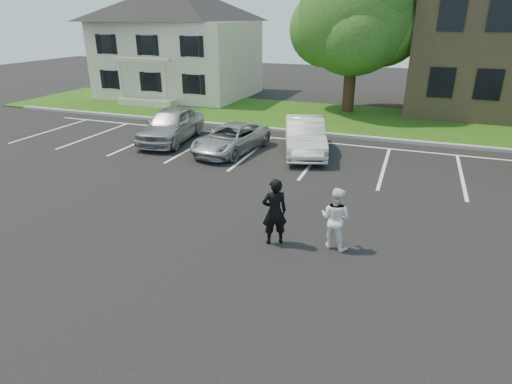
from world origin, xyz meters
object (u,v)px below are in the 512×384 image
at_px(house, 179,42).
at_px(tree, 357,19).
at_px(car_silver_minivan, 231,139).
at_px(man_white_shirt, 335,218).
at_px(car_white_sedan, 305,136).
at_px(car_silver_west, 171,125).
at_px(man_black_suit, 275,212).

distance_m(house, tree, 13.04).
relative_size(house, car_silver_minivan, 2.42).
relative_size(house, man_white_shirt, 6.33).
bearing_deg(car_white_sedan, tree, 69.42).
relative_size(tree, car_white_sedan, 1.92).
xyz_separation_m(house, man_white_shirt, (15.11, -18.92, -3.02)).
xyz_separation_m(man_white_shirt, car_silver_west, (-9.14, 7.43, -0.02)).
distance_m(house, man_white_shirt, 24.40).
distance_m(tree, man_white_shirt, 17.82).
bearing_deg(house, car_white_sedan, -42.17).
bearing_deg(tree, house, 171.83).
height_order(tree, car_silver_minivan, tree).
distance_m(house, car_white_sedan, 16.94).
relative_size(car_silver_west, car_white_sedan, 1.02).
bearing_deg(man_black_suit, man_white_shirt, 162.18).
relative_size(tree, car_silver_minivan, 2.07).
bearing_deg(car_white_sedan, car_silver_west, 165.02).
xyz_separation_m(tree, man_black_suit, (0.79, -17.41, -4.45)).
height_order(car_silver_west, car_silver_minivan, car_silver_west).
bearing_deg(man_white_shirt, car_white_sedan, -55.21).
distance_m(tree, car_white_sedan, 10.42).
bearing_deg(man_white_shirt, man_black_suit, 27.47).
relative_size(car_silver_west, car_silver_minivan, 1.10).
height_order(man_white_shirt, car_silver_west, man_white_shirt).
bearing_deg(car_silver_west, car_silver_minivan, -16.99).
bearing_deg(man_white_shirt, car_silver_minivan, -34.36).
bearing_deg(car_silver_west, man_black_suit, -51.76).
bearing_deg(car_silver_west, man_white_shirt, -45.41).
bearing_deg(car_silver_west, car_white_sedan, -3.61).
height_order(house, tree, tree).
bearing_deg(man_black_suit, car_silver_minivan, -89.03).
distance_m(man_white_shirt, car_silver_minivan, 8.95).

